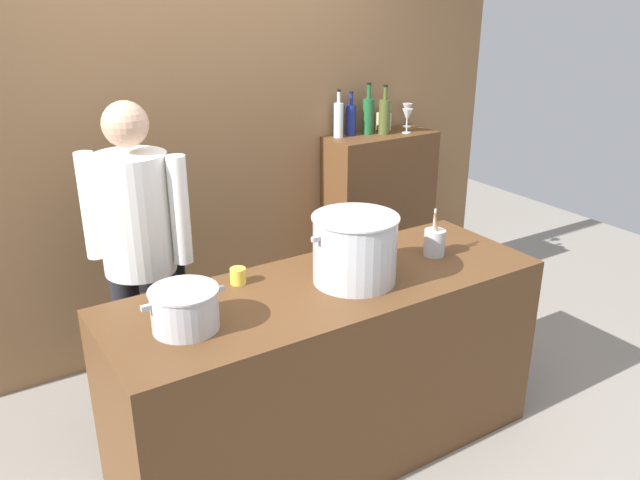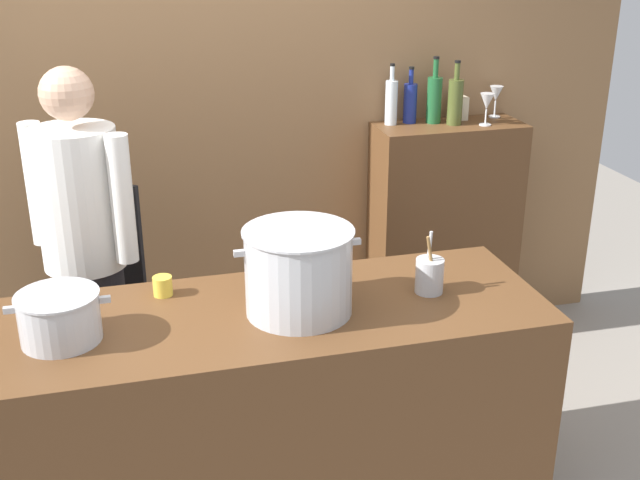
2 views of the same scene
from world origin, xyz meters
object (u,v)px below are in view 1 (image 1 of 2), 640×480
(stockpot_large, at_px, (355,249))
(wine_bottle_olive, at_px, (385,116))
(spice_tin_cream, at_px, (384,122))
(utensil_crock, at_px, (435,242))
(wine_bottle_green, at_px, (368,115))
(wine_bottle_cobalt, at_px, (351,119))
(wine_bottle_clear, at_px, (339,119))
(stockpot_small, at_px, (185,309))
(wine_glass_wide, at_px, (407,110))
(wine_glass_short, at_px, (407,116))
(butter_jar, at_px, (238,276))
(chef, at_px, (139,246))

(stockpot_large, xyz_separation_m, wine_bottle_olive, (1.10, 1.21, 0.28))
(stockpot_large, height_order, spice_tin_cream, spice_tin_cream)
(utensil_crock, relative_size, wine_bottle_green, 0.71)
(wine_bottle_olive, xyz_separation_m, wine_bottle_cobalt, (-0.20, 0.09, -0.01))
(utensil_crock, relative_size, wine_bottle_clear, 0.77)
(stockpot_small, relative_size, wine_glass_wide, 2.04)
(utensil_crock, height_order, spice_tin_cream, spice_tin_cream)
(wine_bottle_olive, bearing_deg, wine_bottle_cobalt, 155.65)
(stockpot_small, height_order, wine_glass_short, wine_glass_short)
(butter_jar, relative_size, wine_bottle_green, 0.22)
(stockpot_small, height_order, wine_bottle_cobalt, wine_bottle_cobalt)
(wine_bottle_clear, xyz_separation_m, wine_bottle_cobalt, (0.10, 0.01, -0.01))
(wine_bottle_olive, xyz_separation_m, wine_glass_wide, (0.27, 0.09, -0.00))
(wine_bottle_cobalt, distance_m, spice_tin_cream, 0.28)
(stockpot_small, height_order, spice_tin_cream, spice_tin_cream)
(utensil_crock, bearing_deg, stockpot_large, -177.15)
(butter_jar, distance_m, wine_bottle_cobalt, 1.75)
(wine_bottle_olive, height_order, wine_glass_short, wine_bottle_olive)
(stockpot_small, xyz_separation_m, wine_bottle_clear, (1.59, 1.30, 0.34))
(stockpot_large, relative_size, wine_bottle_cobalt, 1.57)
(stockpot_small, xyz_separation_m, butter_jar, (0.35, 0.25, -0.05))
(chef, relative_size, wine_glass_wide, 10.22)
(chef, distance_m, stockpot_small, 0.76)
(stockpot_small, height_order, utensil_crock, utensil_crock)
(wine_bottle_olive, relative_size, wine_bottle_cobalt, 1.13)
(utensil_crock, height_order, wine_bottle_clear, wine_bottle_clear)
(wine_bottle_green, bearing_deg, wine_bottle_clear, 174.29)
(butter_jar, xyz_separation_m, wine_glass_wide, (1.82, 1.05, 0.39))
(wine_bottle_clear, bearing_deg, butter_jar, -139.94)
(stockpot_small, relative_size, wine_bottle_cobalt, 1.17)
(chef, xyz_separation_m, stockpot_small, (-0.07, -0.76, 0.02))
(chef, height_order, spice_tin_cream, chef)
(wine_bottle_green, bearing_deg, butter_jar, -145.06)
(wine_bottle_cobalt, bearing_deg, stockpot_large, -124.38)
(wine_bottle_clear, distance_m, wine_bottle_olive, 0.32)
(wine_bottle_green, height_order, wine_bottle_olive, wine_bottle_green)
(chef, bearing_deg, spice_tin_cream, -123.29)
(stockpot_small, bearing_deg, wine_glass_wide, 31.12)
(chef, bearing_deg, wine_bottle_cobalt, -120.79)
(wine_bottle_cobalt, bearing_deg, chef, -161.41)
(stockpot_small, bearing_deg, butter_jar, 36.34)
(chef, bearing_deg, stockpot_large, 174.30)
(wine_bottle_olive, distance_m, wine_bottle_cobalt, 0.22)
(stockpot_small, xyz_separation_m, wine_glass_short, (2.04, 1.16, 0.34))
(wine_bottle_clear, distance_m, wine_bottle_cobalt, 0.11)
(utensil_crock, xyz_separation_m, butter_jar, (-0.95, 0.23, -0.03))
(butter_jar, height_order, wine_bottle_olive, wine_bottle_olive)
(wine_bottle_olive, distance_m, wine_glass_wide, 0.28)
(wine_glass_short, bearing_deg, wine_bottle_green, 153.31)
(chef, relative_size, wine_bottle_olive, 5.18)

